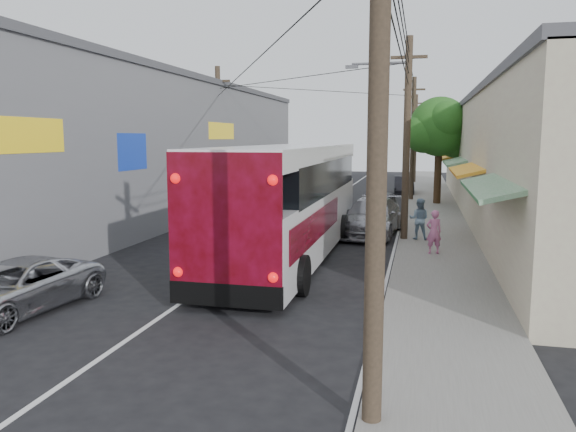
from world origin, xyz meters
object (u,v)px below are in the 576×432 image
Objects in this scene: pedestrian_far at (419,219)px; parked_car_mid at (381,204)px; coach_bus at (291,200)px; jeepney at (17,287)px; parked_car_far at (404,185)px; pedestrian_near at (434,232)px; parked_suv at (372,217)px.

parked_car_mid is at bearing -67.67° from pedestrian_far.
coach_bus is 3.03× the size of jeepney.
jeepney is (-4.92, -7.65, -1.39)m from coach_bus.
parked_car_far is 22.20m from pedestrian_near.
parked_car_far is at bearing -104.77° from pedestrian_near.
parked_suv is 3.27× the size of pedestrian_far.
parked_car_mid is 2.39× the size of pedestrian_far.
coach_bus reaches higher than jeepney.
jeepney is 0.83× the size of parked_suv.
parked_car_mid is 2.54× the size of pedestrian_near.
pedestrian_near is (2.49, -4.05, 0.11)m from parked_suv.
jeepney is 2.89× the size of pedestrian_near.
parked_suv reaches higher than parked_car_far.
pedestrian_near is at bearing 48.54° from jeepney.
parked_suv is (7.29, 12.81, 0.16)m from jeepney.
parked_suv is at bearing -26.58° from pedestrian_far.
parked_suv is 1.37× the size of parked_car_mid.
parked_car_mid is 10.09m from pedestrian_near.
coach_bus is at bearing -109.11° from parked_suv.
parked_suv is 4.75m from pedestrian_near.
parked_car_far is at bearing 93.01° from parked_suv.
parked_car_mid is 7.29m from pedestrian_far.
pedestrian_near is (1.69, -22.14, 0.23)m from parked_car_far.
parked_suv is at bearing 67.05° from jeepney.
coach_bus is at bearing 48.33° from pedestrian_far.
jeepney is 31.94m from parked_car_far.
coach_bus reaches higher than parked_car_mid.
parked_car_far is at bearing 88.39° from parked_car_mid.
pedestrian_far reaches higher than parked_suv.
pedestrian_far reaches higher than parked_car_far.
pedestrian_far is (1.97, -1.29, 0.16)m from parked_suv.
pedestrian_far is at bearing 41.64° from coach_bus.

